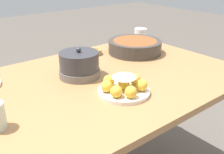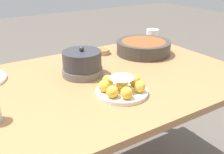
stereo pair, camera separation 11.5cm
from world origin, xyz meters
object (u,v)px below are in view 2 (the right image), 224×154
object	(u,v)px
cake_plate	(121,87)
cup_far	(152,35)
dining_table	(104,96)
serving_bowl	(143,47)
warming_pot	(82,63)
sauce_bowl	(102,51)

from	to	relation	value
cake_plate	cup_far	bearing A→B (deg)	40.88
dining_table	serving_bowl	distance (m)	0.45
cup_far	warming_pot	size ratio (longest dim) A/B	0.44
dining_table	cake_plate	size ratio (longest dim) A/B	6.19
cup_far	warming_pot	xyz separation A→B (m)	(-0.68, -0.28, 0.02)
dining_table	cake_plate	distance (m)	0.22
dining_table	warming_pot	bearing A→B (deg)	128.39
cake_plate	sauce_bowl	bearing A→B (deg)	68.14
dining_table	sauce_bowl	world-z (taller)	sauce_bowl
sauce_bowl	warming_pot	distance (m)	0.34
dining_table	cup_far	distance (m)	0.73
serving_bowl	warming_pot	bearing A→B (deg)	-167.57
dining_table	warming_pot	size ratio (longest dim) A/B	6.93
cup_far	warming_pot	bearing A→B (deg)	-157.36
serving_bowl	sauce_bowl	size ratio (longest dim) A/B	3.54
serving_bowl	warming_pot	size ratio (longest dim) A/B	1.63
cake_plate	serving_bowl	distance (m)	0.55
sauce_bowl	warming_pot	bearing A→B (deg)	-136.88
serving_bowl	cup_far	bearing A→B (deg)	38.96
serving_bowl	sauce_bowl	xyz separation A→B (m)	(-0.21, 0.13, -0.03)
cup_far	warming_pot	distance (m)	0.74
cake_plate	warming_pot	size ratio (longest dim) A/B	1.12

